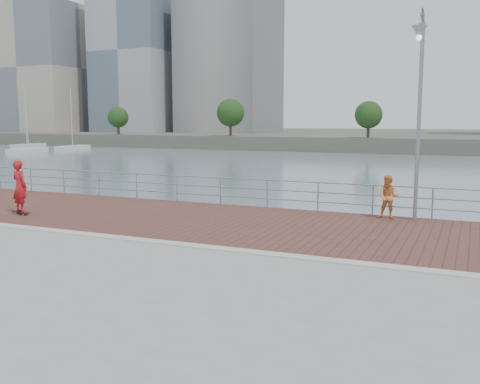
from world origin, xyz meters
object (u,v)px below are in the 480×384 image
at_px(street_lamp, 419,79).
at_px(bystander, 389,197).
at_px(guardrail, 292,192).
at_px(skateboarder, 20,186).

bearing_deg(street_lamp, bystander, 158.75).
bearing_deg(bystander, guardrail, 171.13).
bearing_deg(guardrail, bystander, -9.87).
xyz_separation_m(guardrail, bystander, (3.72, -0.65, 0.09)).
relative_size(guardrail, bystander, 25.56).
xyz_separation_m(guardrail, skateboarder, (-8.68, -5.15, 0.36)).
bearing_deg(guardrail, skateboarder, -149.31).
distance_m(guardrail, skateboarder, 10.11).
height_order(street_lamp, bystander, street_lamp).
bearing_deg(street_lamp, guardrail, 167.87).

